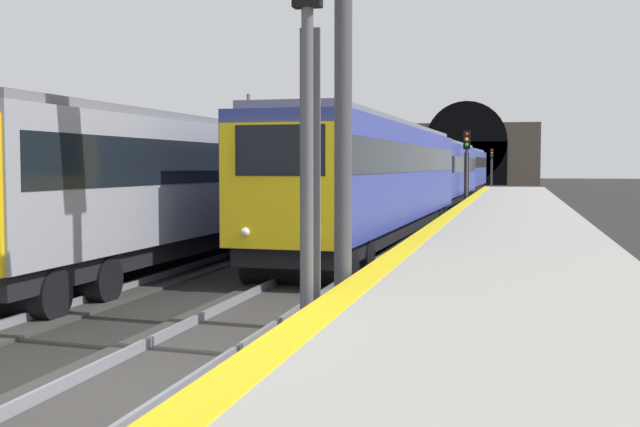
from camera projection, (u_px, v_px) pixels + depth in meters
name	position (u px, v px, depth m)	size (l,w,h in m)	color
ground_plane	(113.00, 402.00, 9.07)	(320.00, 320.00, 0.00)	black
platform_right	(499.00, 384.00, 7.99)	(112.00, 4.62, 1.02)	#9E9B93
platform_right_edge_strip	(303.00, 324.00, 8.46)	(112.00, 0.50, 0.01)	yellow
track_main_line	(113.00, 398.00, 9.07)	(160.00, 2.64, 0.21)	#383533
train_main_approaching	(438.00, 171.00, 46.59)	(62.87, 3.33, 4.13)	navy
train_adjacent_platform	(336.00, 174.00, 39.69)	(56.61, 3.10, 4.87)	gray
railway_signal_near	(308.00, 107.00, 10.44)	(0.39, 0.38, 5.86)	#4C4C54
railway_signal_mid	(467.00, 163.00, 44.10)	(0.39, 0.38, 4.67)	#38383D
railway_signal_far	(492.00, 164.00, 89.44)	(0.39, 0.38, 4.61)	#38383D
overhead_signal_gantry	(111.00, 15.00, 13.19)	(0.70, 8.30, 7.00)	#3F3F47
tunnel_portal	(466.00, 154.00, 108.19)	(2.77, 19.67, 11.45)	#51473D
catenary_mast_near	(249.00, 150.00, 47.97)	(0.22, 2.34, 7.06)	#595B60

